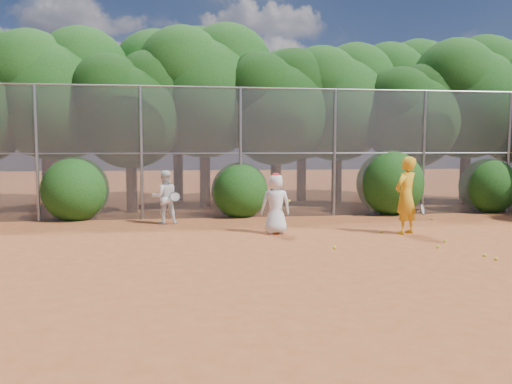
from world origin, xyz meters
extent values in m
plane|color=#994922|center=(0.00, 0.00, 0.00)|extent=(80.00, 80.00, 0.00)
cylinder|color=gray|center=(-7.00, 6.00, 2.00)|extent=(0.09, 0.09, 4.00)
cylinder|color=gray|center=(-4.00, 6.00, 2.00)|extent=(0.09, 0.09, 4.00)
cylinder|color=gray|center=(-1.00, 6.00, 2.00)|extent=(0.09, 0.09, 4.00)
cylinder|color=gray|center=(2.00, 6.00, 2.00)|extent=(0.09, 0.09, 4.00)
cylinder|color=gray|center=(5.00, 6.00, 2.00)|extent=(0.09, 0.09, 4.00)
cylinder|color=gray|center=(8.00, 6.00, 2.00)|extent=(0.09, 0.09, 4.00)
cylinder|color=gray|center=(0.00, 6.00, 4.00)|extent=(20.00, 0.05, 0.05)
cylinder|color=gray|center=(0.00, 6.00, 2.00)|extent=(20.00, 0.04, 0.04)
cube|color=slate|center=(0.00, 6.00, 2.00)|extent=(20.00, 0.02, 4.00)
sphere|color=black|center=(-8.74, 8.38, 4.47)|extent=(3.05, 3.05, 3.05)
cylinder|color=black|center=(-7.00, 8.50, 1.26)|extent=(0.38, 0.38, 2.52)
sphere|color=#133F0F|center=(-7.00, 8.50, 3.73)|extent=(4.03, 4.03, 4.03)
sphere|color=#133F0F|center=(-6.19, 8.90, 4.74)|extent=(3.23, 3.23, 3.23)
sphere|color=#133F0F|center=(-7.71, 8.20, 4.54)|extent=(3.02, 3.02, 3.02)
cylinder|color=black|center=(-4.50, 7.80, 1.08)|extent=(0.36, 0.36, 2.17)
sphere|color=black|center=(-4.50, 7.80, 3.21)|extent=(3.47, 3.47, 3.47)
sphere|color=black|center=(-3.81, 8.15, 4.08)|extent=(2.78, 2.78, 2.78)
sphere|color=black|center=(-5.11, 7.54, 3.91)|extent=(2.60, 2.60, 2.60)
cylinder|color=black|center=(-2.00, 8.80, 1.33)|extent=(0.39, 0.39, 2.66)
sphere|color=#133F0F|center=(-2.00, 8.80, 3.94)|extent=(4.26, 4.26, 4.26)
sphere|color=#133F0F|center=(-1.15, 9.23, 5.00)|extent=(3.40, 3.40, 3.40)
sphere|color=#133F0F|center=(-2.74, 8.48, 4.79)|extent=(3.19, 3.19, 3.19)
cylinder|color=black|center=(0.50, 8.20, 1.14)|extent=(0.37, 0.37, 2.27)
sphere|color=black|center=(0.50, 8.20, 3.37)|extent=(3.64, 3.64, 3.64)
sphere|color=black|center=(1.23, 8.56, 4.28)|extent=(2.91, 2.91, 2.91)
sphere|color=black|center=(-0.14, 7.93, 4.10)|extent=(2.73, 2.73, 2.73)
cylinder|color=black|center=(3.00, 9.00, 1.22)|extent=(0.38, 0.38, 2.45)
sphere|color=#133F0F|center=(3.00, 9.00, 3.63)|extent=(3.92, 3.92, 3.92)
sphere|color=#133F0F|center=(3.78, 9.39, 4.61)|extent=(3.14, 3.14, 3.14)
sphere|color=#133F0F|center=(2.31, 8.71, 4.41)|extent=(2.94, 2.94, 2.94)
cylinder|color=black|center=(5.50, 8.00, 1.05)|extent=(0.36, 0.36, 2.10)
sphere|color=black|center=(5.50, 8.00, 3.11)|extent=(3.36, 3.36, 3.36)
sphere|color=black|center=(6.17, 8.34, 3.95)|extent=(2.69, 2.69, 2.69)
sphere|color=black|center=(4.91, 7.75, 3.78)|extent=(2.52, 2.52, 2.52)
cylinder|color=black|center=(8.00, 8.60, 1.29)|extent=(0.39, 0.39, 2.59)
sphere|color=#133F0F|center=(8.00, 8.60, 3.83)|extent=(4.14, 4.14, 4.14)
sphere|color=#133F0F|center=(8.83, 9.01, 4.87)|extent=(3.32, 3.32, 3.32)
sphere|color=#133F0F|center=(7.27, 8.29, 4.66)|extent=(3.11, 3.11, 3.11)
sphere|color=black|center=(9.35, 8.02, 4.16)|extent=(2.77, 2.77, 2.77)
cylinder|color=black|center=(-8.00, 10.80, 1.31)|extent=(0.39, 0.39, 2.62)
sphere|color=#133F0F|center=(-8.00, 10.80, 3.88)|extent=(4.20, 4.20, 4.20)
sphere|color=#133F0F|center=(-7.16, 11.22, 4.94)|extent=(3.36, 3.36, 3.36)
sphere|color=#133F0F|center=(-8.73, 10.49, 4.72)|extent=(3.15, 3.15, 3.15)
cylinder|color=black|center=(-3.00, 11.00, 1.40)|extent=(0.40, 0.40, 2.80)
sphere|color=#133F0F|center=(-3.00, 11.00, 4.14)|extent=(4.48, 4.48, 4.48)
sphere|color=#133F0F|center=(-2.10, 11.45, 5.26)|extent=(3.58, 3.58, 3.58)
sphere|color=#133F0F|center=(-3.78, 10.66, 5.04)|extent=(3.36, 3.36, 3.36)
cylinder|color=black|center=(2.00, 10.60, 1.26)|extent=(0.38, 0.38, 2.52)
sphere|color=#133F0F|center=(2.00, 10.60, 3.73)|extent=(4.03, 4.03, 4.03)
sphere|color=#133F0F|center=(2.81, 11.00, 4.74)|extent=(3.23, 3.23, 3.23)
sphere|color=#133F0F|center=(1.29, 10.30, 4.54)|extent=(3.02, 3.02, 3.02)
cylinder|color=black|center=(6.50, 11.20, 1.36)|extent=(0.40, 0.40, 2.73)
sphere|color=#133F0F|center=(6.50, 11.20, 4.04)|extent=(4.37, 4.37, 4.37)
sphere|color=#133F0F|center=(7.37, 11.64, 5.13)|extent=(3.49, 3.49, 3.49)
sphere|color=#133F0F|center=(5.74, 10.87, 4.91)|extent=(3.28, 3.28, 3.28)
sphere|color=#133F0F|center=(-6.00, 6.30, 1.00)|extent=(2.00, 2.00, 2.00)
sphere|color=#133F0F|center=(-1.00, 6.30, 0.90)|extent=(1.80, 1.80, 1.80)
sphere|color=#133F0F|center=(4.00, 6.30, 1.10)|extent=(2.20, 2.20, 2.20)
sphere|color=#133F0F|center=(7.50, 6.30, 0.95)|extent=(1.90, 1.90, 1.90)
imported|color=gold|center=(2.79, 2.44, 0.97)|extent=(0.85, 0.78, 1.94)
torus|color=black|center=(3.14, 2.24, 0.65)|extent=(0.28, 0.29, 0.30)
cylinder|color=black|center=(2.98, 2.38, 0.60)|extent=(0.23, 0.21, 0.10)
imported|color=white|center=(-0.44, 2.91, 0.76)|extent=(0.75, 0.50, 1.51)
ellipsoid|color=#B41D19|center=(-0.44, 2.91, 1.47)|extent=(0.22, 0.22, 0.13)
sphere|color=#C6D727|center=(-0.14, 2.71, 0.85)|extent=(0.07, 0.07, 0.07)
imported|color=white|center=(-3.28, 4.97, 0.76)|extent=(0.82, 0.68, 1.53)
torus|color=black|center=(-2.98, 4.67, 0.80)|extent=(0.31, 0.17, 0.28)
cylinder|color=black|center=(-3.00, 4.87, 0.70)|extent=(0.05, 0.27, 0.15)
sphere|color=#C6D727|center=(3.20, 1.22, 0.03)|extent=(0.07, 0.07, 0.07)
sphere|color=#C6D727|center=(2.25, 2.65, 0.03)|extent=(0.07, 0.07, 0.07)
sphere|color=#C6D727|center=(2.70, 0.61, 0.03)|extent=(0.07, 0.07, 0.07)
sphere|color=#C6D727|center=(3.20, -0.32, 0.03)|extent=(0.07, 0.07, 0.07)
sphere|color=#C6D727|center=(0.47, 0.82, 0.03)|extent=(0.07, 0.07, 0.07)
sphere|color=#C6D727|center=(4.66, 4.65, 0.03)|extent=(0.07, 0.07, 0.07)
sphere|color=#C6D727|center=(3.22, -0.66, 0.03)|extent=(0.07, 0.07, 0.07)
camera|label=1|loc=(-2.64, -9.36, 2.15)|focal=35.00mm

